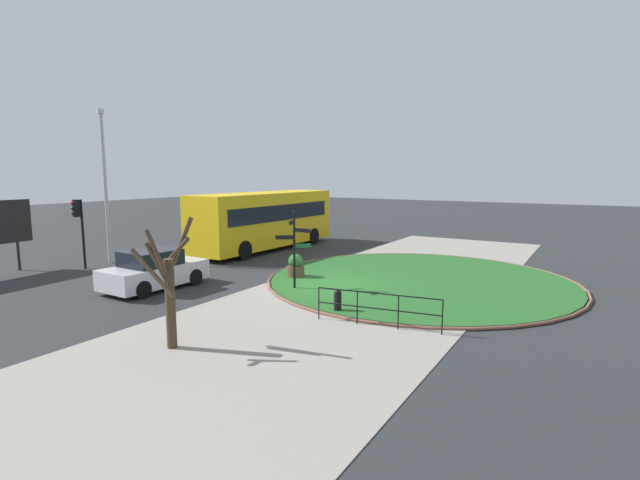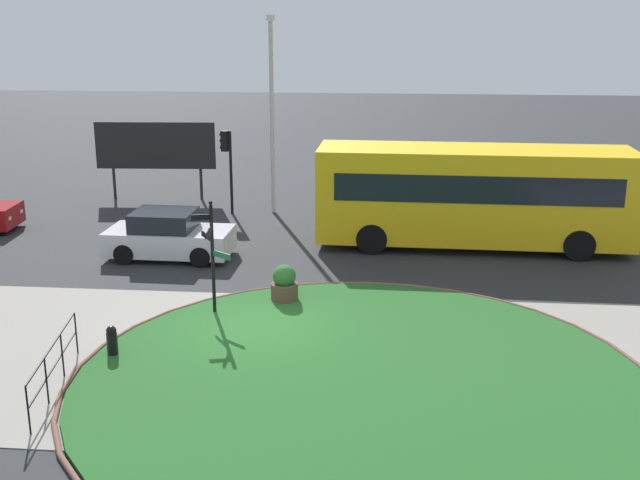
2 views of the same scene
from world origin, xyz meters
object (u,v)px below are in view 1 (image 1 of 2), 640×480
object	(u,v)px
street_tree_bare	(169,287)
signpost_directional	(295,245)
bollard_foreground	(338,301)
car_far_lane	(154,271)
planter_near_signpost	(296,267)
bus_yellow	(265,219)
lamppost_tall	(105,181)
traffic_light_near	(78,218)

from	to	relation	value
street_tree_bare	signpost_directional	bearing A→B (deg)	5.75
bollard_foreground	street_tree_bare	world-z (taller)	street_tree_bare
signpost_directional	car_far_lane	distance (m)	5.55
car_far_lane	planter_near_signpost	size ratio (longest dim) A/B	3.77
bus_yellow	planter_near_signpost	size ratio (longest dim) A/B	9.70
planter_near_signpost	lamppost_tall	bearing A→B (deg)	100.15
traffic_light_near	lamppost_tall	xyz separation A→B (m)	(1.71, 0.36, 1.65)
signpost_directional	car_far_lane	world-z (taller)	signpost_directional
signpost_directional	bus_yellow	xyz separation A→B (m)	(7.18, 6.95, 0.04)
traffic_light_near	lamppost_tall	world-z (taller)	lamppost_tall
planter_near_signpost	street_tree_bare	xyz separation A→B (m)	(-8.26, -1.77, 1.11)
bollard_foreground	traffic_light_near	size ratio (longest dim) A/B	0.24
car_far_lane	street_tree_bare	size ratio (longest dim) A/B	1.19
bollard_foreground	bus_yellow	bearing A→B (deg)	47.61
planter_near_signpost	bollard_foreground	bearing A→B (deg)	-131.08
signpost_directional	bollard_foreground	bearing A→B (deg)	-121.49
traffic_light_near	street_tree_bare	bearing A→B (deg)	80.24
bus_yellow	signpost_directional	bearing A→B (deg)	-134.83
street_tree_bare	car_far_lane	bearing A→B (deg)	53.63
signpost_directional	lamppost_tall	size ratio (longest dim) A/B	0.41
lamppost_tall	street_tree_bare	size ratio (longest dim) A/B	2.23
bollard_foreground	car_far_lane	world-z (taller)	car_far_lane
signpost_directional	bollard_foreground	xyz separation A→B (m)	(-1.71, -2.78, -1.34)
bus_yellow	traffic_light_near	size ratio (longest dim) A/B	3.18
car_far_lane	lamppost_tall	world-z (taller)	lamppost_tall
car_far_lane	signpost_directional	bearing A→B (deg)	-60.85
bollard_foreground	planter_near_signpost	world-z (taller)	planter_near_signpost
signpost_directional	bollard_foreground	distance (m)	3.53
bollard_foreground	lamppost_tall	world-z (taller)	lamppost_tall
planter_near_signpost	car_far_lane	bearing A→B (deg)	138.53
signpost_directional	lamppost_tall	bearing A→B (deg)	90.49
car_far_lane	planter_near_signpost	world-z (taller)	car_far_lane
car_far_lane	traffic_light_near	size ratio (longest dim) A/B	1.23
bus_yellow	car_far_lane	world-z (taller)	bus_yellow
signpost_directional	lamppost_tall	distance (m)	11.29
signpost_directional	traffic_light_near	distance (m)	10.86
traffic_light_near	planter_near_signpost	world-z (taller)	traffic_light_near
traffic_light_near	planter_near_signpost	xyz separation A→B (m)	(3.49, -9.59, -1.89)
traffic_light_near	car_far_lane	bearing A→B (deg)	95.99
bus_yellow	planter_near_signpost	world-z (taller)	bus_yellow
bollard_foreground	planter_near_signpost	size ratio (longest dim) A/B	0.74
street_tree_bare	traffic_light_near	bearing A→B (deg)	67.23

